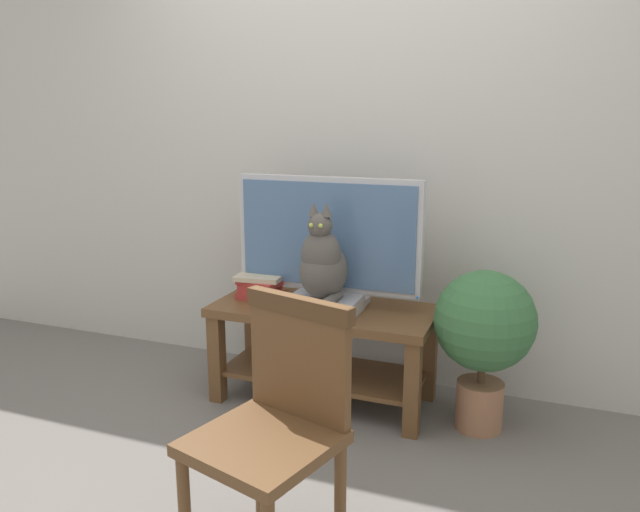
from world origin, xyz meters
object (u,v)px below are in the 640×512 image
object	(u,v)px
cat	(323,263)
book_stack	(261,286)
media_box	(324,305)
potted_plant	(484,330)
tv	(328,239)
wooden_chair	(278,414)
tv_stand	(323,335)

from	to	relation	value
cat	book_stack	size ratio (longest dim) A/B	1.83
media_box	potted_plant	xyz separation A→B (m)	(0.76, 0.07, -0.05)
tv	book_stack	size ratio (longest dim) A/B	3.69
tv	wooden_chair	xyz separation A→B (m)	(0.27, -1.19, -0.33)
media_box	potted_plant	world-z (taller)	potted_plant
media_box	potted_plant	bearing A→B (deg)	5.28
tv	wooden_chair	size ratio (longest dim) A/B	1.09
media_box	wooden_chair	world-z (taller)	wooden_chair
tv	media_box	xyz separation A→B (m)	(0.03, -0.15, -0.30)
media_box	cat	world-z (taller)	cat
tv	tv_stand	bearing A→B (deg)	-90.02
tv_stand	book_stack	size ratio (longest dim) A/B	4.30
tv	media_box	size ratio (longest dim) A/B	2.77
tv_stand	potted_plant	world-z (taller)	potted_plant
tv	wooden_chair	bearing A→B (deg)	-77.39
tv_stand	potted_plant	size ratio (longest dim) A/B	1.46
wooden_chair	book_stack	xyz separation A→B (m)	(-0.63, 1.15, 0.06)
tv	media_box	bearing A→B (deg)	-77.67
tv	book_stack	bearing A→B (deg)	-173.78
tv_stand	media_box	world-z (taller)	media_box
tv	cat	xyz separation A→B (m)	(0.03, -0.16, -0.08)
potted_plant	cat	bearing A→B (deg)	-173.59
potted_plant	book_stack	bearing A→B (deg)	178.19
media_box	wooden_chair	bearing A→B (deg)	-77.35
tv	potted_plant	world-z (taller)	tv
book_stack	potted_plant	size ratio (longest dim) A/B	0.34
tv	potted_plant	bearing A→B (deg)	-5.47
tv	cat	bearing A→B (deg)	-78.43
tv_stand	wooden_chair	size ratio (longest dim) A/B	1.27
cat	potted_plant	distance (m)	0.81
cat	book_stack	bearing A→B (deg)	162.84
tv_stand	cat	bearing A→B (deg)	-71.71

